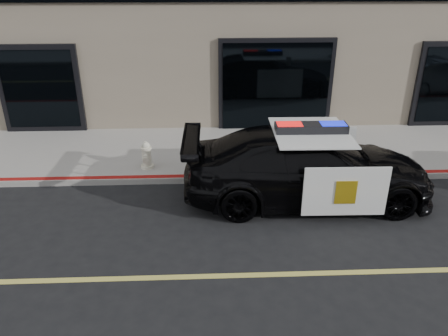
{
  "coord_description": "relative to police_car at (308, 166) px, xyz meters",
  "views": [
    {
      "loc": [
        -3.1,
        -5.93,
        4.84
      ],
      "look_at": [
        -2.76,
        2.2,
        1.0
      ],
      "focal_mm": 35.0,
      "sensor_mm": 36.0,
      "label": 1
    }
  ],
  "objects": [
    {
      "name": "fire_hydrant",
      "position": [
        -3.71,
        1.45,
        -0.32
      ],
      "size": [
        0.32,
        0.44,
        0.71
      ],
      "color": "silver",
      "rests_on": "sidewalk_n"
    },
    {
      "name": "police_car",
      "position": [
        0.0,
        0.0,
        0.0
      ],
      "size": [
        2.58,
        5.51,
        1.78
      ],
      "color": "black",
      "rests_on": "ground"
    },
    {
      "name": "sidewalk_n",
      "position": [
        0.9,
        2.6,
        -0.73
      ],
      "size": [
        60.0,
        3.5,
        0.15
      ],
      "primitive_type": "cube",
      "color": "gray",
      "rests_on": "ground"
    },
    {
      "name": "ground",
      "position": [
        0.9,
        -2.65,
        -0.8
      ],
      "size": [
        120.0,
        120.0,
        0.0
      ],
      "primitive_type": "plane",
      "color": "black",
      "rests_on": "ground"
    }
  ]
}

